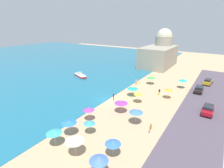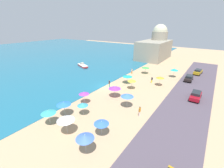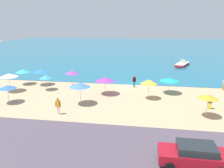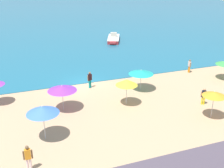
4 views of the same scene
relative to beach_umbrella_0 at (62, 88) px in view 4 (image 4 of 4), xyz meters
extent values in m
plane|color=tan|center=(3.04, 5.19, -2.03)|extent=(160.00, 160.00, 0.00)
cube|color=#1D6480|center=(3.04, 60.19, -2.01)|extent=(150.00, 110.00, 0.05)
cylinder|color=#B2B2B7|center=(0.00, 0.00, -1.10)|extent=(0.05, 0.05, 1.87)
cone|color=purple|center=(0.00, 0.00, 0.00)|extent=(2.50, 2.50, 0.43)
sphere|color=silver|center=(0.00, 0.00, 0.25)|extent=(0.08, 0.08, 0.08)
cylinder|color=#B2B2B7|center=(-2.12, -4.07, -0.97)|extent=(0.05, 0.05, 2.13)
cone|color=#3F71CC|center=(-2.12, -4.07, 0.30)|extent=(2.30, 2.30, 0.51)
sphere|color=silver|center=(-2.12, -4.07, 0.59)|extent=(0.08, 0.08, 0.08)
cylinder|color=#B2B2B7|center=(11.11, -5.63, -1.03)|extent=(0.05, 0.05, 2.01)
cone|color=orange|center=(11.11, -5.63, 0.12)|extent=(1.91, 1.91, 0.38)
sphere|color=silver|center=(11.11, -5.63, 0.33)|extent=(0.08, 0.08, 0.08)
cylinder|color=#B2B2B7|center=(5.50, -0.98, -1.05)|extent=(0.05, 0.05, 1.96)
cone|color=yellow|center=(5.50, -0.98, 0.14)|extent=(1.96, 1.96, 0.54)
sphere|color=silver|center=(5.50, -0.98, 0.44)|extent=(0.08, 0.08, 0.08)
cylinder|color=#B2B2B7|center=(8.18, 1.64, -1.15)|extent=(0.05, 0.05, 1.77)
cone|color=teal|center=(8.18, 1.64, -0.13)|extent=(2.50, 2.50, 0.37)
sphere|color=silver|center=(8.18, 1.64, 0.08)|extent=(0.08, 0.08, 0.08)
cylinder|color=#F9D3CF|center=(-3.59, -7.20, -1.61)|extent=(0.14, 0.14, 0.85)
cylinder|color=#F9D3CF|center=(-3.41, -7.21, -1.61)|extent=(0.14, 0.14, 0.85)
cube|color=orange|center=(-3.50, -7.21, -0.85)|extent=(0.37, 0.23, 0.67)
sphere|color=brown|center=(-3.50, -7.21, -0.39)|extent=(0.22, 0.22, 0.22)
cylinder|color=brown|center=(-3.74, -7.20, -0.90)|extent=(0.09, 0.09, 0.60)
cylinder|color=brown|center=(-3.26, -7.22, -0.90)|extent=(0.09, 0.09, 0.60)
cylinder|color=yellow|center=(11.93, -3.31, -1.66)|extent=(0.14, 0.14, 0.76)
cylinder|color=yellow|center=(12.10, -3.38, -1.66)|extent=(0.14, 0.14, 0.76)
cube|color=black|center=(12.01, -3.34, -0.98)|extent=(0.42, 0.35, 0.60)
sphere|color=tan|center=(12.01, -3.34, -0.55)|extent=(0.22, 0.22, 0.22)
cylinder|color=tan|center=(11.79, -3.25, -1.03)|extent=(0.09, 0.09, 0.54)
cylinder|color=tan|center=(12.23, -3.44, -1.03)|extent=(0.09, 0.09, 0.54)
cylinder|color=orange|center=(15.81, 4.28, -1.66)|extent=(0.14, 0.14, 0.75)
cylinder|color=orange|center=(15.85, 4.45, -1.66)|extent=(0.14, 0.14, 0.75)
cube|color=beige|center=(15.83, 4.37, -0.99)|extent=(0.28, 0.39, 0.59)
sphere|color=brown|center=(15.83, 4.37, -0.57)|extent=(0.22, 0.22, 0.22)
cylinder|color=brown|center=(15.79, 4.13, -1.04)|extent=(0.09, 0.09, 0.53)
cylinder|color=brown|center=(15.87, 4.60, -1.04)|extent=(0.09, 0.09, 0.53)
cylinder|color=teal|center=(3.60, 3.94, -1.61)|extent=(0.14, 0.14, 0.84)
cylinder|color=teal|center=(3.44, 3.87, -1.61)|extent=(0.14, 0.14, 0.84)
cube|color=black|center=(3.52, 3.90, -0.86)|extent=(0.42, 0.34, 0.66)
sphere|color=brown|center=(3.52, 3.90, -0.40)|extent=(0.22, 0.22, 0.22)
cylinder|color=brown|center=(3.74, 3.99, -0.91)|extent=(0.09, 0.09, 0.60)
cylinder|color=brown|center=(3.30, 3.81, -0.91)|extent=(0.09, 0.09, 0.60)
cube|color=#AE2F32|center=(12.99, 22.24, -1.72)|extent=(3.79, 5.73, 0.53)
cube|color=#AE2F32|center=(11.84, 19.54, -1.66)|extent=(1.09, 0.80, 0.32)
cube|color=silver|center=(12.99, 22.24, -1.41)|extent=(3.86, 5.76, 0.08)
cube|color=#B2AD9E|center=(13.21, 22.74, -1.06)|extent=(1.22, 0.97, 0.78)
camera|label=1|loc=(-25.65, -14.59, 13.99)|focal=28.00mm
camera|label=2|loc=(-23.11, -15.40, 11.99)|focal=24.00mm
camera|label=3|loc=(5.01, -26.68, 6.82)|focal=35.00mm
camera|label=4|loc=(-3.59, -21.90, 9.29)|focal=45.00mm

